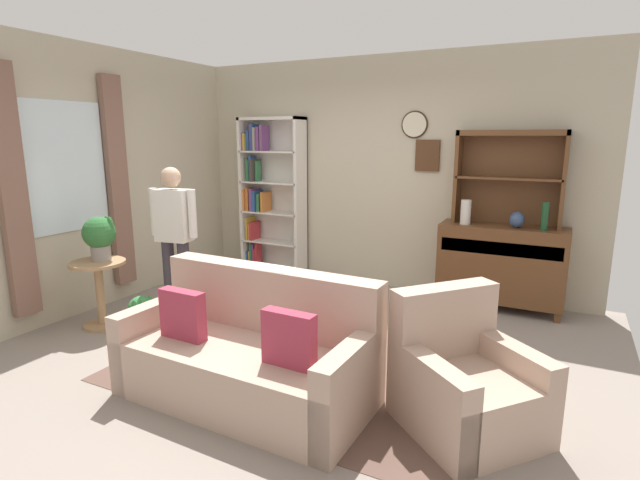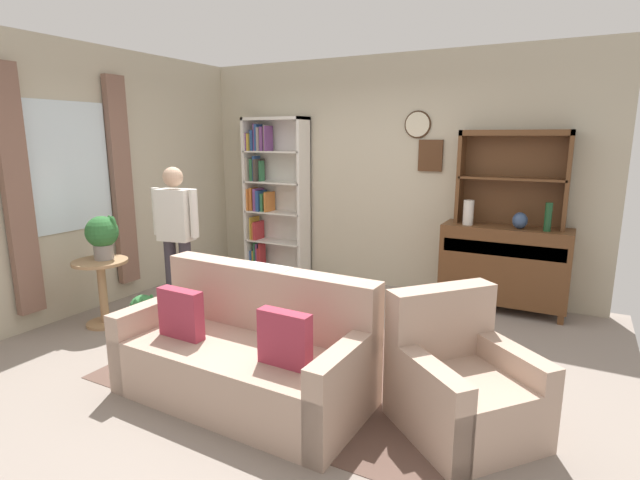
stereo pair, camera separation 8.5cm
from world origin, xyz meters
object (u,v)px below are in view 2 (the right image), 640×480
object	(u,v)px
bookshelf	(272,195)
bottle_wine	(548,217)
sideboard_hutch	(513,165)
book_stack	(299,306)
potted_plant_large	(103,234)
sideboard	(504,264)
armchair_floral	(461,387)
vase_round	(520,221)
coffee_table	(293,315)
couch_floral	(247,355)
potted_plant_small	(143,309)
vase_tall	(468,212)
plant_stand	(102,285)
person_reading	(176,232)

from	to	relation	value
bookshelf	bottle_wine	world-z (taller)	bookshelf
sideboard_hutch	book_stack	xyz separation A→B (m)	(-1.36, -2.13, -1.12)
bookshelf	potted_plant_large	world-z (taller)	bookshelf
bookshelf	potted_plant_large	xyz separation A→B (m)	(-0.40, -2.36, -0.16)
sideboard	armchair_floral	world-z (taller)	sideboard
vase_round	coffee_table	xyz separation A→B (m)	(-1.56, -1.96, -0.65)
bookshelf	couch_floral	xyz separation A→B (m)	(1.67, -2.86, -0.77)
bookshelf	potted_plant_small	size ratio (longest dim) A/B	6.06
vase_round	couch_floral	xyz separation A→B (m)	(-1.49, -2.71, -0.69)
vase_round	bookshelf	bearing A→B (deg)	177.26
bottle_wine	vase_tall	bearing A→B (deg)	179.34
couch_floral	potted_plant_large	world-z (taller)	potted_plant_large
couch_floral	potted_plant_large	size ratio (longest dim) A/B	4.24
vase_tall	plant_stand	distance (m)	3.85
armchair_floral	vase_tall	bearing A→B (deg)	101.58
bottle_wine	plant_stand	world-z (taller)	bottle_wine
sideboard	vase_tall	world-z (taller)	vase_tall
potted_plant_large	potted_plant_small	xyz separation A→B (m)	(0.44, 0.04, -0.71)
sideboard_hutch	vase_round	xyz separation A→B (m)	(0.13, -0.18, -0.55)
bottle_wine	couch_floral	xyz separation A→B (m)	(-1.75, -2.68, -0.75)
sideboard_hutch	bottle_wine	distance (m)	0.66
sideboard_hutch	person_reading	distance (m)	3.56
vase_round	armchair_floral	world-z (taller)	vase_round
couch_floral	book_stack	world-z (taller)	couch_floral
vase_round	person_reading	xyz separation A→B (m)	(-3.05, -1.75, -0.10)
sideboard	sideboard_hutch	xyz separation A→B (m)	(0.00, 0.11, 1.05)
bottle_wine	person_reading	bearing A→B (deg)	-152.48
vase_round	plant_stand	xyz separation A→B (m)	(-3.56, -2.28, -0.59)
potted_plant_small	sideboard_hutch	bearing A→B (deg)	38.12
potted_plant_small	coffee_table	bearing A→B (deg)	7.95
vase_tall	person_reading	size ratio (longest dim) A/B	0.17
potted_plant_small	coffee_table	xyz separation A→B (m)	(1.57, 0.22, 0.15)
bottle_wine	potted_plant_small	bearing A→B (deg)	-147.55
potted_plant_large	book_stack	world-z (taller)	potted_plant_large
potted_plant_large	book_stack	bearing A→B (deg)	7.13
sideboard_hutch	book_stack	size ratio (longest dim) A/B	6.00
vase_tall	plant_stand	xyz separation A→B (m)	(-3.04, -2.26, -0.64)
bookshelf	coffee_table	xyz separation A→B (m)	(1.61, -2.11, -0.73)
vase_round	couch_floral	world-z (taller)	vase_round
bookshelf	plant_stand	bearing A→B (deg)	-99.44
person_reading	book_stack	size ratio (longest dim) A/B	8.51
coffee_table	plant_stand	bearing A→B (deg)	-170.99
sideboard	potted_plant_small	world-z (taller)	sideboard
bookshelf	armchair_floral	distance (m)	4.11
vase_tall	coffee_table	world-z (taller)	vase_tall
sideboard	plant_stand	size ratio (longest dim) A/B	1.95
vase_tall	bookshelf	bearing A→B (deg)	176.43
armchair_floral	potted_plant_small	size ratio (longest dim) A/B	3.12
bottle_wine	person_reading	distance (m)	3.74
vase_tall	potted_plant_small	world-z (taller)	vase_tall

